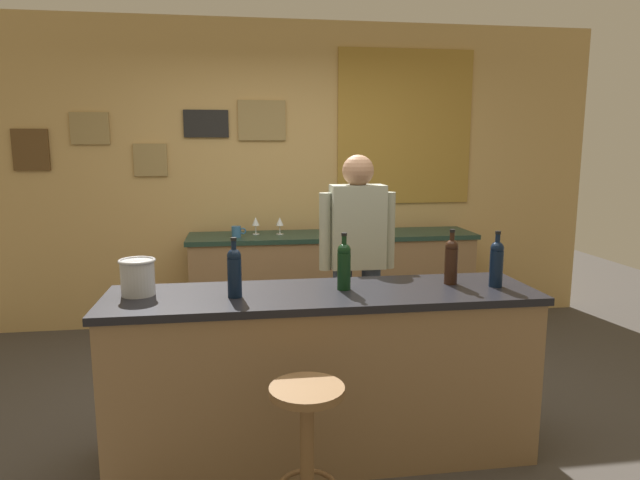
# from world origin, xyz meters

# --- Properties ---
(ground_plane) EXTENTS (10.00, 10.00, 0.00)m
(ground_plane) POSITION_xyz_m (0.00, 0.00, 0.00)
(ground_plane) COLOR #423D38
(back_wall) EXTENTS (6.00, 0.09, 2.80)m
(back_wall) POSITION_xyz_m (0.03, 2.03, 1.42)
(back_wall) COLOR tan
(back_wall) RESTS_ON ground_plane
(bar_counter) EXTENTS (2.26, 0.60, 0.92)m
(bar_counter) POSITION_xyz_m (0.00, -0.40, 0.46)
(bar_counter) COLOR olive
(bar_counter) RESTS_ON ground_plane
(side_counter) EXTENTS (2.56, 0.56, 0.90)m
(side_counter) POSITION_xyz_m (0.40, 1.65, 0.45)
(side_counter) COLOR olive
(side_counter) RESTS_ON ground_plane
(bartender) EXTENTS (0.52, 0.21, 1.62)m
(bartender) POSITION_xyz_m (0.36, 0.42, 0.94)
(bartender) COLOR #384766
(bartender) RESTS_ON ground_plane
(bar_stool) EXTENTS (0.32, 0.32, 0.68)m
(bar_stool) POSITION_xyz_m (-0.17, -1.03, 0.46)
(bar_stool) COLOR brown
(bar_stool) RESTS_ON ground_plane
(wine_bottle_a) EXTENTS (0.07, 0.07, 0.31)m
(wine_bottle_a) POSITION_xyz_m (-0.46, -0.44, 1.06)
(wine_bottle_a) COLOR black
(wine_bottle_a) RESTS_ON bar_counter
(wine_bottle_b) EXTENTS (0.07, 0.07, 0.31)m
(wine_bottle_b) POSITION_xyz_m (0.11, -0.37, 1.06)
(wine_bottle_b) COLOR black
(wine_bottle_b) RESTS_ON bar_counter
(wine_bottle_c) EXTENTS (0.07, 0.07, 0.31)m
(wine_bottle_c) POSITION_xyz_m (0.72, -0.34, 1.06)
(wine_bottle_c) COLOR black
(wine_bottle_c) RESTS_ON bar_counter
(wine_bottle_d) EXTENTS (0.07, 0.07, 0.31)m
(wine_bottle_d) POSITION_xyz_m (0.94, -0.43, 1.06)
(wine_bottle_d) COLOR black
(wine_bottle_d) RESTS_ON bar_counter
(ice_bucket) EXTENTS (0.19, 0.19, 0.19)m
(ice_bucket) POSITION_xyz_m (-0.95, -0.33, 1.02)
(ice_bucket) COLOR #B7BABF
(ice_bucket) RESTS_ON bar_counter
(wine_glass_a) EXTENTS (0.07, 0.07, 0.16)m
(wine_glass_a) POSITION_xyz_m (-0.28, 1.71, 1.01)
(wine_glass_a) COLOR silver
(wine_glass_a) RESTS_ON side_counter
(wine_glass_b) EXTENTS (0.07, 0.07, 0.16)m
(wine_glass_b) POSITION_xyz_m (-0.07, 1.68, 1.01)
(wine_glass_b) COLOR silver
(wine_glass_b) RESTS_ON side_counter
(coffee_mug) EXTENTS (0.12, 0.08, 0.09)m
(coffee_mug) POSITION_xyz_m (-0.45, 1.58, 0.95)
(coffee_mug) COLOR #336699
(coffee_mug) RESTS_ON side_counter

